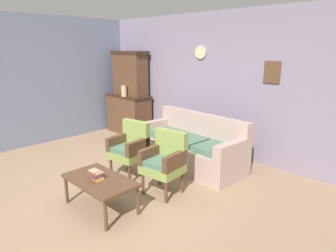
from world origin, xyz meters
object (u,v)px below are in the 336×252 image
object	(u,v)px
side_cabinet	(129,114)
book_stack_on_table	(97,175)
coffee_table	(100,182)
vase_on_cabinet	(124,91)
armchair_near_couch_end	(165,160)
floral_couch	(192,147)
armchair_by_doorway	(130,147)

from	to	relation	value
side_cabinet	book_stack_on_table	size ratio (longest dim) A/B	7.34
side_cabinet	book_stack_on_table	world-z (taller)	side_cabinet
side_cabinet	coffee_table	distance (m)	3.60
side_cabinet	vase_on_cabinet	bearing A→B (deg)	-65.72
armchair_near_couch_end	floral_couch	bearing A→B (deg)	110.35
armchair_by_doorway	vase_on_cabinet	bearing A→B (deg)	144.05
floral_couch	armchair_by_doorway	bearing A→B (deg)	-111.23
vase_on_cabinet	armchair_by_doorway	distance (m)	2.48
side_cabinet	vase_on_cabinet	world-z (taller)	vase_on_cabinet
book_stack_on_table	armchair_near_couch_end	bearing A→B (deg)	73.63
side_cabinet	armchair_by_doorway	size ratio (longest dim) A/B	1.28
vase_on_cabinet	armchair_by_doorway	size ratio (longest dim) A/B	0.28
coffee_table	book_stack_on_table	size ratio (longest dim) A/B	6.36
floral_couch	book_stack_on_table	size ratio (longest dim) A/B	12.95
armchair_near_couch_end	coffee_table	xyz separation A→B (m)	(-0.27, -0.91, -0.12)
armchair_near_couch_end	book_stack_on_table	bearing A→B (deg)	-106.37
armchair_near_couch_end	vase_on_cabinet	bearing A→B (deg)	152.50
armchair_by_doorway	book_stack_on_table	xyz separation A→B (m)	(0.53, -0.97, -0.01)
side_cabinet	floral_couch	distance (m)	2.51
side_cabinet	book_stack_on_table	bearing A→B (deg)	-44.95
book_stack_on_table	vase_on_cabinet	bearing A→B (deg)	136.19
side_cabinet	floral_couch	world-z (taller)	side_cabinet
side_cabinet	armchair_near_couch_end	bearing A→B (deg)	-29.59
floral_couch	coffee_table	distance (m)	1.99
side_cabinet	book_stack_on_table	distance (m)	3.63
armchair_near_couch_end	coffee_table	world-z (taller)	armchair_near_couch_end
floral_couch	book_stack_on_table	world-z (taller)	floral_couch
side_cabinet	vase_on_cabinet	xyz separation A→B (m)	(0.08, -0.18, 0.59)
vase_on_cabinet	armchair_by_doorway	world-z (taller)	vase_on_cabinet
coffee_table	floral_couch	bearing A→B (deg)	93.67
floral_couch	armchair_by_doorway	xyz separation A→B (m)	(-0.41, -1.06, 0.17)
vase_on_cabinet	floral_couch	world-z (taller)	vase_on_cabinet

